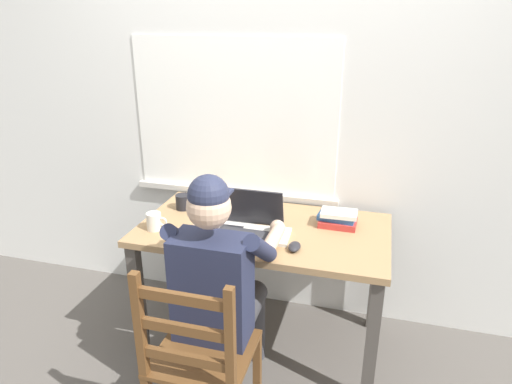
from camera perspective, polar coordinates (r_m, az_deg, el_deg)
The scene contains 13 objects.
ground_plane at distance 2.89m, azimuth 0.84°, elevation -17.99°, with size 8.00×8.00×0.00m, color #56514C.
back_wall at distance 2.73m, azimuth 3.30°, elevation 9.98°, with size 6.00×0.08×2.60m.
desk at distance 2.53m, azimuth 0.91°, elevation -6.53°, with size 1.34×0.73×0.75m.
seated_person at distance 2.18m, azimuth -4.51°, elevation -10.88°, with size 0.50×0.60×1.23m.
wooden_chair at distance 2.10m, azimuth -7.07°, elevation -19.96°, with size 0.42×0.42×0.92m.
laptop at distance 2.38m, azimuth -0.95°, elevation -4.21°, with size 0.33×0.29×0.23m.
computer_mouse at distance 2.25m, azimuth 4.82°, elevation -6.83°, with size 0.06×0.10×0.03m, color #232328.
coffee_mug_white at distance 2.50m, azimuth -12.59°, elevation -3.61°, with size 0.12×0.08×0.09m.
coffee_mug_dark at distance 2.73m, azimuth -9.07°, elevation -1.23°, with size 0.12×0.09×0.09m.
book_stack_main at distance 2.53m, azimuth 10.20°, elevation -3.28°, with size 0.21×0.15×0.09m.
paper_pile_near_laptop at distance 2.38m, azimuth 1.15°, elevation -5.40°, with size 0.25×0.19×0.02m, color silver.
paper_pile_back_corner at distance 2.53m, azimuth -3.07°, elevation -3.78°, with size 0.25×0.20×0.01m, color white.
landscape_photo_print at distance 2.63m, azimuth -2.27°, elevation -2.88°, with size 0.13×0.09×0.00m, color gold.
Camera 1 is at (0.56, -2.17, 1.83)m, focal length 31.96 mm.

